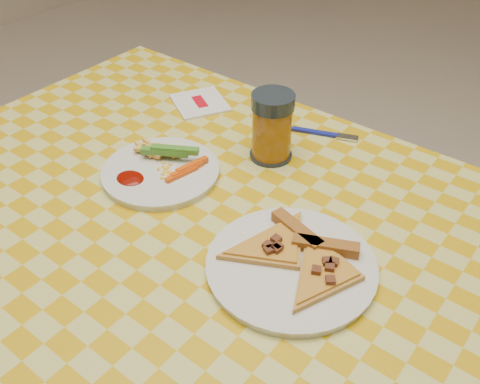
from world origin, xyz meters
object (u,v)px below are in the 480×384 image
object	(u,v)px
plate_right	(291,267)
drink_glass	(272,127)
plate_left	(161,173)
table	(210,243)

from	to	relation	value
plate_right	drink_glass	size ratio (longest dim) A/B	1.89
plate_left	table	bearing A→B (deg)	-11.32
table	plate_right	world-z (taller)	plate_right
drink_glass	table	bearing A→B (deg)	-85.15
table	plate_right	distance (m)	0.21
table	plate_right	bearing A→B (deg)	-7.00
plate_right	table	bearing A→B (deg)	173.00
drink_glass	plate_right	bearing A→B (deg)	-48.77
plate_left	plate_right	distance (m)	0.35
table	plate_right	xyz separation A→B (m)	(0.19, -0.02, 0.08)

